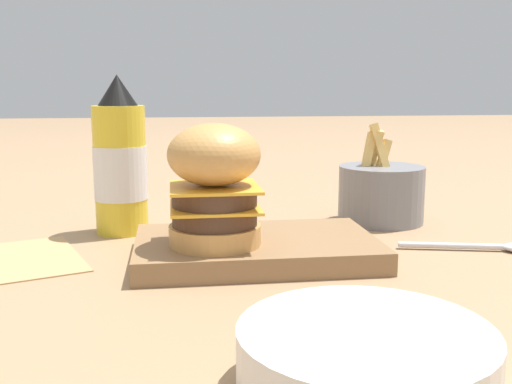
# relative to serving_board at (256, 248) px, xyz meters

# --- Properties ---
(ground_plane) EXTENTS (6.00, 6.00, 0.00)m
(ground_plane) POSITION_rel_serving_board_xyz_m (0.02, -0.01, -0.01)
(ground_plane) COLOR #9E7A56
(serving_board) EXTENTS (0.26, 0.16, 0.02)m
(serving_board) POSITION_rel_serving_board_xyz_m (0.00, 0.00, 0.00)
(serving_board) COLOR olive
(serving_board) RESTS_ON ground_plane
(burger) EXTENTS (0.09, 0.09, 0.12)m
(burger) POSITION_rel_serving_board_xyz_m (-0.05, -0.02, 0.08)
(burger) COLOR tan
(burger) RESTS_ON serving_board
(ketchup_bottle) EXTENTS (0.07, 0.07, 0.20)m
(ketchup_bottle) POSITION_rel_serving_board_xyz_m (-0.15, 0.14, 0.08)
(ketchup_bottle) COLOR yellow
(ketchup_bottle) RESTS_ON ground_plane
(fries_basket) EXTENTS (0.12, 0.12, 0.14)m
(fries_basket) POSITION_rel_serving_board_xyz_m (0.19, 0.15, 0.03)
(fries_basket) COLOR slate
(fries_basket) RESTS_ON ground_plane
(side_bowl) EXTENTS (0.16, 0.16, 0.04)m
(side_bowl) POSITION_rel_serving_board_xyz_m (0.03, -0.29, 0.01)
(side_bowl) COLOR silver
(side_bowl) RESTS_ON ground_plane
(spoon) EXTENTS (0.15, 0.05, 0.01)m
(spoon) POSITION_rel_serving_board_xyz_m (0.27, -0.01, -0.01)
(spoon) COLOR silver
(spoon) RESTS_ON ground_plane
(ketchup_puddle) EXTENTS (0.07, 0.07, 0.00)m
(ketchup_puddle) POSITION_rel_serving_board_xyz_m (-0.02, 0.20, -0.01)
(ketchup_puddle) COLOR #9E140F
(ketchup_puddle) RESTS_ON ground_plane
(parchment_square) EXTENTS (0.20, 0.20, 0.00)m
(parchment_square) POSITION_rel_serving_board_xyz_m (-0.27, 0.02, -0.01)
(parchment_square) COLOR tan
(parchment_square) RESTS_ON ground_plane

